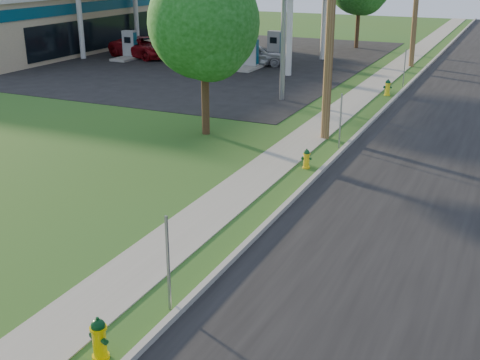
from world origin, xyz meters
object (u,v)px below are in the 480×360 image
at_px(fuel_pump_sw, 161,41).
at_px(car_silver, 253,54).
at_px(fuel_pump_nw, 130,48).
at_px(car_red, 143,47).
at_px(hydrant_far, 388,88).
at_px(fuel_pump_ne, 251,57).
at_px(utility_pole_mid, 331,4).
at_px(tree_verge, 205,28).
at_px(hydrant_near, 99,339).
at_px(fuel_pump_se, 275,49).
at_px(hydrant_mid, 306,159).

bearing_deg(fuel_pump_sw, car_silver, -18.60).
xyz_separation_m(fuel_pump_nw, car_red, (0.48, 0.82, -0.01)).
bearing_deg(hydrant_far, fuel_pump_sw, 155.75).
height_order(fuel_pump_ne, car_silver, fuel_pump_ne).
height_order(utility_pole_mid, car_silver, utility_pole_mid).
distance_m(utility_pole_mid, tree_verge, 4.64).
distance_m(fuel_pump_sw, tree_verge, 23.13).
bearing_deg(utility_pole_mid, fuel_pump_sw, 136.48).
bearing_deg(fuel_pump_ne, hydrant_near, -71.09).
height_order(tree_verge, car_silver, tree_verge).
bearing_deg(fuel_pump_sw, utility_pole_mid, -43.52).
bearing_deg(utility_pole_mid, hydrant_far, 86.46).
bearing_deg(car_silver, hydrant_near, 176.25).
height_order(fuel_pump_nw, hydrant_far, fuel_pump_nw).
xyz_separation_m(fuel_pump_nw, hydrant_near, (18.47, -27.64, -0.32)).
relative_size(fuel_pump_sw, hydrant_near, 3.93).
bearing_deg(utility_pole_mid, fuel_pump_ne, 124.40).
distance_m(hydrant_near, hydrant_far, 23.33).
xyz_separation_m(fuel_pump_sw, hydrant_near, (18.47, -31.64, -0.32)).
xyz_separation_m(fuel_pump_ne, tree_verge, (4.57, -14.43, 3.35)).
xyz_separation_m(fuel_pump_nw, tree_verge, (13.57, -14.43, 3.35)).
height_order(hydrant_near, car_red, car_red).
xyz_separation_m(fuel_pump_sw, car_silver, (8.72, -2.94, -0.01)).
distance_m(fuel_pump_se, hydrant_mid, 22.67).
bearing_deg(fuel_pump_sw, fuel_pump_ne, -23.96).
bearing_deg(hydrant_mid, car_red, 135.77).
height_order(hydrant_far, car_red, car_red).
relative_size(tree_verge, car_red, 1.24).
bearing_deg(hydrant_far, fuel_pump_nw, 166.86).
bearing_deg(hydrant_near, tree_verge, 110.35).
distance_m(utility_pole_mid, fuel_pump_ne, 16.31).
bearing_deg(fuel_pump_ne, hydrant_far, -24.51).
bearing_deg(fuel_pump_se, hydrant_mid, -65.49).
bearing_deg(fuel_pump_ne, car_silver, 104.53).
xyz_separation_m(hydrant_mid, car_red, (-17.92, 17.45, 0.39)).
distance_m(utility_pole_mid, fuel_pump_nw, 22.52).
distance_m(fuel_pump_se, car_silver, 2.95).
bearing_deg(tree_verge, utility_pole_mid, 18.30).
bearing_deg(hydrant_mid, hydrant_near, -89.67).
relative_size(utility_pole_mid, tree_verge, 1.55).
height_order(tree_verge, hydrant_mid, tree_verge).
bearing_deg(hydrant_near, hydrant_mid, 90.33).
xyz_separation_m(utility_pole_mid, car_red, (-17.42, 13.82, -4.24)).
xyz_separation_m(fuel_pump_sw, hydrant_mid, (18.40, -20.63, -0.40)).
relative_size(fuel_pump_se, hydrant_mid, 4.83).
relative_size(fuel_pump_ne, fuel_pump_sw, 1.00).
xyz_separation_m(fuel_pump_sw, tree_verge, (13.57, -18.43, 3.35)).
bearing_deg(utility_pole_mid, car_silver, 123.12).
height_order(utility_pole_mid, car_red, utility_pole_mid).
distance_m(hydrant_mid, hydrant_far, 12.32).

